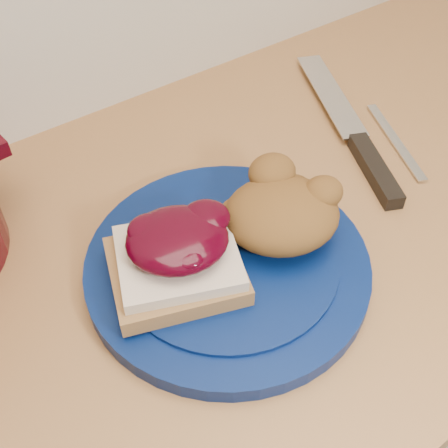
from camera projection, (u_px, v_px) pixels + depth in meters
base_cabinet at (232, 411)px, 0.98m from camera, size 4.00×0.60×0.86m
plate at (227, 265)px, 0.59m from camera, size 0.40×0.40×0.02m
sandwich at (177, 256)px, 0.54m from camera, size 0.16×0.15×0.06m
stuffing_mound at (281, 215)px, 0.58m from camera, size 0.15×0.15×0.06m
chef_knife at (362, 147)px, 0.73m from camera, size 0.16×0.32×0.02m
butter_knife at (395, 140)px, 0.75m from camera, size 0.08×0.16×0.00m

